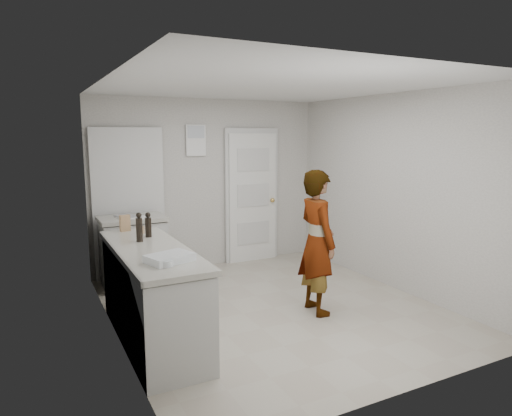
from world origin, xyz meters
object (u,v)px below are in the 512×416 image
oil_cruet_b (139,228)px  baking_dish (170,258)px  person (317,242)px  spice_jar (142,230)px  egg_bowl (165,263)px  oil_cruet_a (148,225)px  cake_mix_box (125,223)px

oil_cruet_b → baking_dish: (0.06, -0.85, -0.11)m
person → oil_cruet_b: 1.92m
spice_jar → oil_cruet_b: 0.40m
oil_cruet_b → egg_bowl: bearing=-90.8°
oil_cruet_b → egg_bowl: size_ratio=2.17×
oil_cruet_a → egg_bowl: oil_cruet_a is taller
oil_cruet_a → oil_cruet_b: oil_cruet_b is taller
cake_mix_box → baking_dish: bearing=-94.9°
oil_cruet_a → oil_cruet_b: (-0.13, -0.17, 0.02)m
cake_mix_box → oil_cruet_b: 0.57m
egg_bowl → oil_cruet_a: bearing=82.7°
spice_jar → oil_cruet_b: size_ratio=0.27×
spice_jar → baking_dish: spice_jar is taller
spice_jar → oil_cruet_a: bearing=-85.0°
cake_mix_box → spice_jar: 0.25m
spice_jar → oil_cruet_b: (-0.11, -0.37, 0.10)m
spice_jar → baking_dish: (-0.06, -1.22, -0.01)m
person → oil_cruet_a: (-1.73, 0.58, 0.24)m
oil_cruet_a → spice_jar: bearing=95.0°
person → cake_mix_box: (-1.89, 0.98, 0.21)m
person → baking_dish: (-1.81, -0.44, 0.15)m
egg_bowl → spice_jar: bearing=84.5°
person → egg_bowl: (-1.88, -0.55, 0.15)m
cake_mix_box → spice_jar: bearing=-62.9°
person → oil_cruet_a: 1.84m
oil_cruet_a → baking_dish: oil_cruet_a is taller
cake_mix_box → oil_cruet_a: 0.43m
person → egg_bowl: 1.96m
oil_cruet_b → baking_dish: bearing=-86.2°
person → oil_cruet_a: size_ratio=6.16×
oil_cruet_b → person: bearing=-12.4°
oil_cruet_b → egg_bowl: (-0.01, -0.96, -0.12)m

